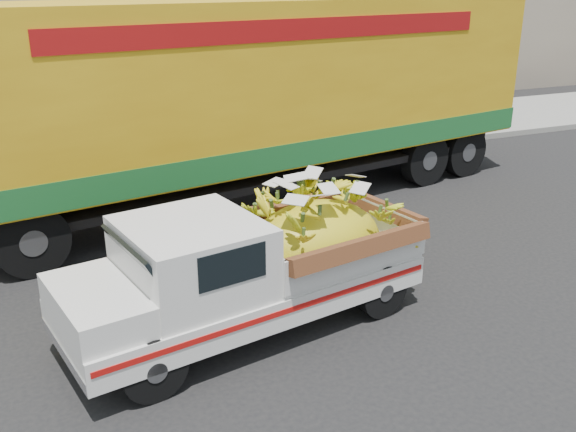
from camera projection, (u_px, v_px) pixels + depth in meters
name	position (u px, v px, depth m)	size (l,w,h in m)	color
ground	(260.00, 336.00, 7.92)	(100.00, 100.00, 0.00)	black
curb	(142.00, 175.00, 14.09)	(60.00, 0.25, 0.15)	gray
sidewalk	(125.00, 153.00, 15.90)	(60.00, 4.00, 0.14)	gray
building_right	(437.00, 8.00, 26.02)	(14.00, 6.00, 6.00)	gray
pickup_truck	(270.00, 260.00, 7.99)	(4.71, 2.44, 1.57)	black
semi_trailer	(258.00, 93.00, 11.96)	(12.08, 4.61, 3.80)	black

